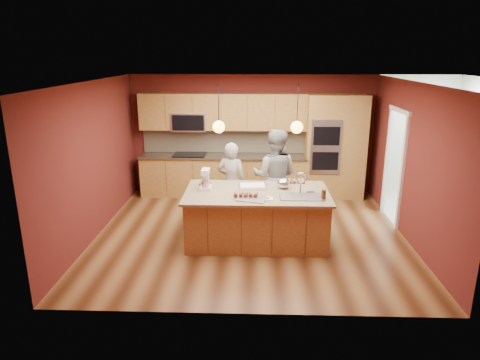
{
  "coord_description": "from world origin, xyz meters",
  "views": [
    {
      "loc": [
        0.06,
        -7.18,
        3.15
      ],
      "look_at": [
        -0.18,
        -0.1,
        1.04
      ],
      "focal_mm": 32.0,
      "sensor_mm": 36.0,
      "label": 1
    }
  ],
  "objects_px": {
    "mixing_bowl": "(283,183)",
    "person_left": "(232,182)",
    "stand_mixer": "(206,181)",
    "island": "(257,216)",
    "person_right": "(274,176)"
  },
  "relations": [
    {
      "from": "island",
      "to": "person_right",
      "type": "distance_m",
      "value": 1.09
    },
    {
      "from": "island",
      "to": "person_left",
      "type": "bearing_deg",
      "value": 117.9
    },
    {
      "from": "person_left",
      "to": "mixing_bowl",
      "type": "relative_size",
      "value": 6.93
    },
    {
      "from": "person_left",
      "to": "stand_mixer",
      "type": "height_order",
      "value": "person_left"
    },
    {
      "from": "person_right",
      "to": "stand_mixer",
      "type": "height_order",
      "value": "person_right"
    },
    {
      "from": "person_left",
      "to": "island",
      "type": "bearing_deg",
      "value": 134.51
    },
    {
      "from": "person_right",
      "to": "person_left",
      "type": "bearing_deg",
      "value": 10.75
    },
    {
      "from": "mixing_bowl",
      "to": "person_left",
      "type": "bearing_deg",
      "value": 142.38
    },
    {
      "from": "stand_mixer",
      "to": "person_left",
      "type": "bearing_deg",
      "value": 65.41
    },
    {
      "from": "person_left",
      "to": "mixing_bowl",
      "type": "height_order",
      "value": "person_left"
    },
    {
      "from": "person_right",
      "to": "mixing_bowl",
      "type": "xyz_separation_m",
      "value": [
        0.12,
        -0.72,
        0.08
      ]
    },
    {
      "from": "person_right",
      "to": "stand_mixer",
      "type": "xyz_separation_m",
      "value": [
        -1.22,
        -0.81,
        0.15
      ]
    },
    {
      "from": "island",
      "to": "stand_mixer",
      "type": "height_order",
      "value": "island"
    },
    {
      "from": "island",
      "to": "stand_mixer",
      "type": "xyz_separation_m",
      "value": [
        -0.9,
        0.13,
        0.59
      ]
    },
    {
      "from": "person_left",
      "to": "stand_mixer",
      "type": "xyz_separation_m",
      "value": [
        -0.4,
        -0.81,
        0.27
      ]
    }
  ]
}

